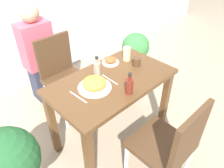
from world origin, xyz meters
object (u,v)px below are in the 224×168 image
at_px(chair_near, 171,144).
at_px(drink_cup, 136,62).
at_px(chair_far, 62,73).
at_px(side_plate, 110,61).
at_px(potted_plant_left, 9,167).
at_px(food_plate, 94,84).
at_px(condiment_bottle, 129,85).
at_px(potted_plant_right, 135,54).
at_px(person_figure, 39,55).
at_px(juice_glass, 127,54).
at_px(sauce_bottle, 97,68).

xyz_separation_m(chair_near, drink_cup, (0.36, 0.66, 0.27)).
bearing_deg(drink_cup, chair_far, 119.47).
height_order(side_plate, potted_plant_left, potted_plant_left).
height_order(food_plate, condiment_bottle, condiment_bottle).
bearing_deg(drink_cup, side_plate, 126.43).
xyz_separation_m(side_plate, potted_plant_left, (-1.14, -0.24, -0.23)).
relative_size(drink_cup, potted_plant_right, 0.11).
relative_size(potted_plant_left, person_figure, 0.70).
relative_size(side_plate, condiment_bottle, 0.86).
distance_m(food_plate, juice_glass, 0.53).
bearing_deg(condiment_bottle, potted_plant_right, 37.72).
bearing_deg(food_plate, chair_far, 80.63).
xyz_separation_m(sauce_bottle, person_figure, (-0.07, 0.95, -0.22)).
xyz_separation_m(condiment_bottle, potted_plant_left, (-0.93, 0.19, -0.27)).
bearing_deg(potted_plant_right, chair_far, 169.86).
distance_m(drink_cup, person_figure, 1.18).
height_order(food_plate, person_figure, person_figure).
xyz_separation_m(sauce_bottle, potted_plant_right, (0.98, 0.39, -0.38)).
relative_size(side_plate, potted_plant_right, 0.23).
relative_size(sauce_bottle, person_figure, 0.16).
height_order(chair_far, sauce_bottle, sauce_bottle).
bearing_deg(potted_plant_left, person_figure, 53.04).
bearing_deg(food_plate, sauce_bottle, 42.01).
distance_m(chair_far, person_figure, 0.39).
height_order(food_plate, drink_cup, food_plate).
height_order(juice_glass, sauce_bottle, sauce_bottle).
distance_m(side_plate, potted_plant_right, 0.88).
xyz_separation_m(chair_far, condiment_bottle, (0.04, -0.92, 0.31)).
relative_size(condiment_bottle, potted_plant_left, 0.23).
xyz_separation_m(food_plate, juice_glass, (0.52, 0.13, 0.02)).
distance_m(drink_cup, juice_glass, 0.14).
bearing_deg(sauce_bottle, potted_plant_right, 21.67).
distance_m(chair_far, potted_plant_left, 1.16).
relative_size(chair_far, potted_plant_right, 1.26).
bearing_deg(condiment_bottle, person_figure, 93.84).
bearing_deg(chair_far, food_plate, -99.37).
distance_m(potted_plant_left, potted_plant_right, 1.97).
xyz_separation_m(food_plate, side_plate, (0.36, 0.19, -0.02)).
height_order(drink_cup, condiment_bottle, condiment_bottle).
relative_size(chair_near, juice_glass, 6.64).
bearing_deg(person_figure, chair_near, -87.22).
bearing_deg(chair_far, sauce_bottle, -87.67).
xyz_separation_m(drink_cup, juice_glass, (0.01, 0.13, 0.03)).
bearing_deg(drink_cup, potted_plant_left, -178.12).
distance_m(potted_plant_right, person_figure, 1.20).
height_order(food_plate, potted_plant_left, food_plate).
xyz_separation_m(food_plate, condiment_bottle, (0.15, -0.23, 0.03)).
xyz_separation_m(chair_near, sauce_bottle, (-0.01, 0.79, 0.31)).
bearing_deg(side_plate, chair_near, -104.07).
xyz_separation_m(side_plate, person_figure, (-0.30, 0.88, -0.18)).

